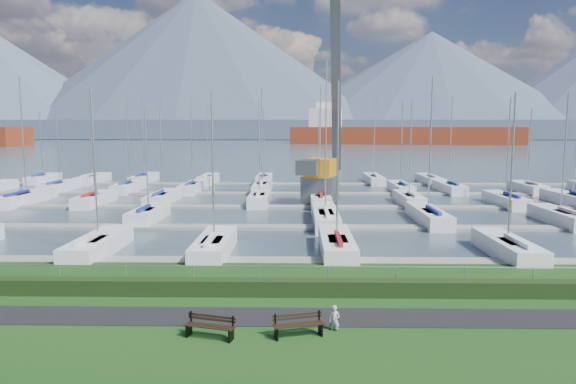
{
  "coord_description": "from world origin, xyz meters",
  "views": [
    {
      "loc": [
        0.63,
        -22.07,
        7.29
      ],
      "look_at": [
        0.0,
        12.0,
        3.0
      ],
      "focal_mm": 32.0,
      "sensor_mm": 36.0,
      "label": 1
    }
  ],
  "objects_px": {
    "bench_left": "(210,327)",
    "person": "(335,316)",
    "crane": "(324,147)",
    "bench_right": "(298,325)"
  },
  "relations": [
    {
      "from": "bench_right",
      "to": "crane",
      "type": "relative_size",
      "value": 0.08
    },
    {
      "from": "bench_left",
      "to": "person",
      "type": "xyz_separation_m",
      "value": [
        4.37,
        0.74,
        0.12
      ]
    },
    {
      "from": "bench_right",
      "to": "crane",
      "type": "xyz_separation_m",
      "value": [
        2.68,
        34.94,
        4.91
      ]
    },
    {
      "from": "bench_left",
      "to": "bench_right",
      "type": "xyz_separation_m",
      "value": [
        3.07,
        0.2,
        0.0
      ]
    },
    {
      "from": "crane",
      "to": "person",
      "type": "bearing_deg",
      "value": -75.82
    },
    {
      "from": "bench_left",
      "to": "person",
      "type": "bearing_deg",
      "value": 24.95
    },
    {
      "from": "bench_right",
      "to": "person",
      "type": "height_order",
      "value": "person"
    },
    {
      "from": "bench_right",
      "to": "person",
      "type": "distance_m",
      "value": 1.42
    },
    {
      "from": "bench_left",
      "to": "person",
      "type": "relative_size",
      "value": 1.71
    },
    {
      "from": "person",
      "to": "bench_right",
      "type": "bearing_deg",
      "value": -134.19
    }
  ]
}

